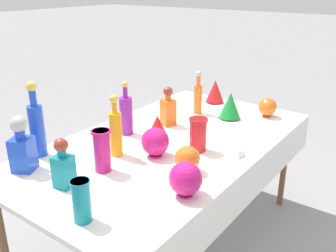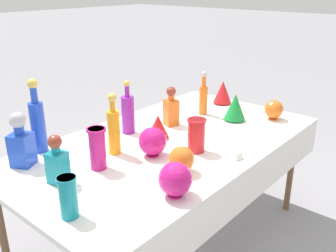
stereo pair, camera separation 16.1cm
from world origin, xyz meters
TOP-DOWN VIEW (x-y plane):
  - ground_plane at (0.00, 0.00)m, footprint 40.00×40.00m
  - display_table at (0.00, -0.03)m, footprint 2.02×1.12m
  - tall_bottle_0 at (-0.06, 0.29)m, footprint 0.08×0.08m
  - tall_bottle_1 at (0.56, 0.13)m, footprint 0.06×0.06m
  - tall_bottle_2 at (-0.33, 0.12)m, footprint 0.07×0.07m
  - tall_bottle_3 at (-0.60, 0.47)m, footprint 0.08×0.08m
  - square_decanter_0 at (0.23, 0.17)m, footprint 0.11×0.11m
  - square_decanter_1 at (-0.74, 0.08)m, footprint 0.10×0.10m
  - square_decanter_2 at (-0.75, 0.38)m, footprint 0.14×0.14m
  - slender_vase_0 at (-0.88, -0.21)m, footprint 0.08×0.08m
  - slender_vase_1 at (-0.52, 0.04)m, footprint 0.10×0.10m
  - slender_vase_2 at (-0.01, -0.22)m, footprint 0.11×0.11m
  - fluted_vase_0 at (0.59, -0.12)m, footprint 0.15×0.15m
  - fluted_vase_1 at (0.86, 0.16)m, footprint 0.15×0.15m
  - fluted_vase_2 at (-0.01, 0.08)m, footprint 0.14×0.14m
  - round_bowl_0 at (-0.21, -0.07)m, footprint 0.16×0.16m
  - round_bowl_1 at (-0.46, -0.44)m, footprint 0.16×0.16m
  - round_bowl_2 at (-0.26, -0.32)m, footprint 0.13×0.13m
  - round_bowl_3 at (0.79, -0.32)m, footprint 0.13×0.13m
  - price_tag_left at (0.06, -0.47)m, footprint 0.06×0.03m

SIDE VIEW (x-z plane):
  - ground_plane at x=0.00m, z-range 0.00..0.00m
  - display_table at x=0.00m, z-range 0.33..1.09m
  - price_tag_left at x=0.06m, z-range 0.76..0.80m
  - round_bowl_3 at x=0.79m, z-range 0.76..0.90m
  - round_bowl_2 at x=-0.26m, z-range 0.76..0.90m
  - fluted_vase_2 at x=-0.01m, z-range 0.76..0.92m
  - round_bowl_1 at x=-0.46m, z-range 0.76..0.93m
  - round_bowl_0 at x=-0.21m, z-range 0.76..0.93m
  - fluted_vase_1 at x=0.86m, z-range 0.76..0.95m
  - slender_vase_0 at x=-0.88m, z-range 0.77..0.95m
  - fluted_vase_0 at x=0.59m, z-range 0.76..0.96m
  - slender_vase_2 at x=-0.01m, z-range 0.77..0.97m
  - square_decanter_1 at x=-0.74m, z-range 0.75..1.00m
  - square_decanter_0 at x=0.23m, z-range 0.74..1.02m
  - slender_vase_1 at x=-0.52m, z-range 0.77..1.00m
  - tall_bottle_1 at x=0.56m, z-range 0.73..1.06m
  - square_decanter_2 at x=-0.75m, z-range 0.74..1.05m
  - tall_bottle_0 at x=-0.06m, z-range 0.72..1.07m
  - tall_bottle_2 at x=-0.33m, z-range 0.73..1.09m
  - tall_bottle_3 at x=-0.60m, z-range 0.72..1.16m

